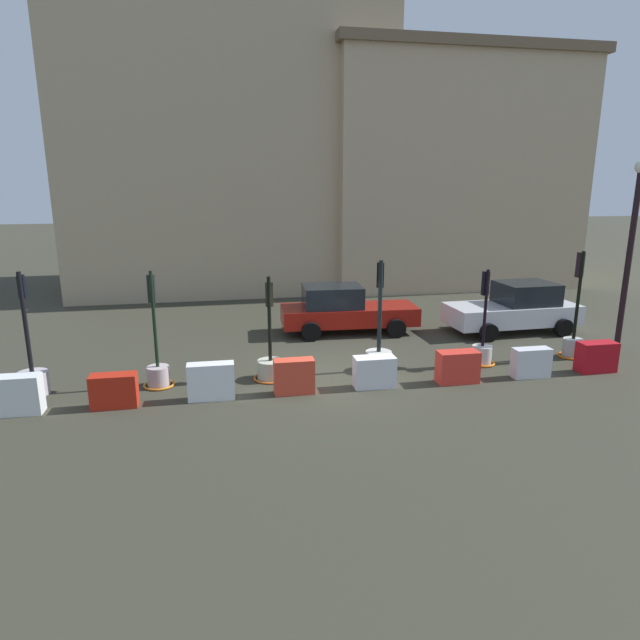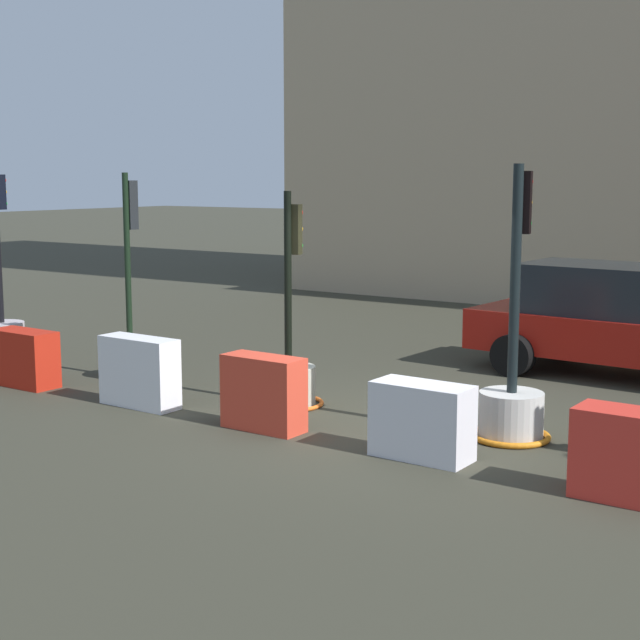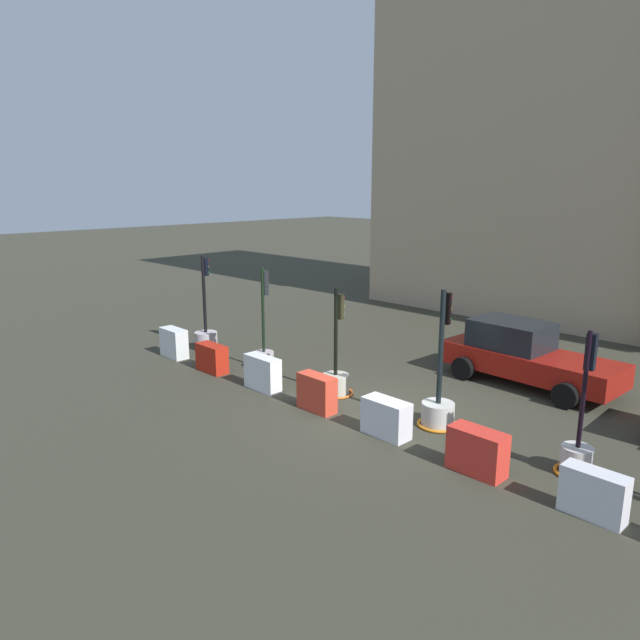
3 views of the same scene
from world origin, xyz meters
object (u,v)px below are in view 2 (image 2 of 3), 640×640
at_px(traffic_light_3, 512,398).
at_px(car_red_compact, 620,324).
at_px(construction_barrier_2, 139,372).
at_px(construction_barrier_3, 264,393).
at_px(traffic_light_1, 130,342).
at_px(traffic_light_0, 2,327).
at_px(construction_barrier_4, 422,421).
at_px(construction_barrier_1, 24,358).
at_px(construction_barrier_5, 634,456).
at_px(traffic_light_2, 289,373).

xyz_separation_m(traffic_light_3, car_red_compact, (-0.00, 3.98, 0.32)).
distance_m(construction_barrier_2, construction_barrier_3, 1.99).
height_order(construction_barrier_3, car_red_compact, car_red_compact).
relative_size(traffic_light_1, construction_barrier_3, 2.99).
relative_size(traffic_light_0, traffic_light_3, 1.00).
xyz_separation_m(construction_barrier_3, construction_barrier_4, (2.04, 0.02, -0.04)).
xyz_separation_m(traffic_light_1, construction_barrier_4, (5.34, -1.13, -0.13)).
bearing_deg(construction_barrier_1, construction_barrier_5, -0.25).
bearing_deg(traffic_light_1, traffic_light_3, 0.79).
bearing_deg(construction_barrier_2, construction_barrier_5, -0.72).
height_order(traffic_light_0, car_red_compact, traffic_light_0).
bearing_deg(traffic_light_2, construction_barrier_3, -67.93).
bearing_deg(construction_barrier_4, car_red_compact, 84.75).
bearing_deg(construction_barrier_3, traffic_light_0, 169.32).
relative_size(construction_barrier_4, car_red_compact, 0.22).
distance_m(traffic_light_0, traffic_light_3, 8.76).
bearing_deg(construction_barrier_5, construction_barrier_2, 179.28).
height_order(construction_barrier_4, construction_barrier_5, construction_barrier_5).
xyz_separation_m(construction_barrier_1, construction_barrier_5, (8.41, -0.04, 0.02)).
distance_m(construction_barrier_4, car_red_compact, 5.22).
bearing_deg(construction_barrier_5, construction_barrier_1, 179.75).
bearing_deg(traffic_light_3, traffic_light_1, -179.21).
relative_size(traffic_light_0, construction_barrier_1, 2.92).
relative_size(traffic_light_0, car_red_compact, 0.65).
distance_m(traffic_light_3, construction_barrier_5, 2.15).
height_order(construction_barrier_3, construction_barrier_5, construction_barrier_3).
distance_m(traffic_light_1, construction_barrier_2, 1.74).
relative_size(construction_barrier_4, construction_barrier_5, 0.98).
height_order(construction_barrier_1, construction_barrier_2, construction_barrier_2).
relative_size(traffic_light_3, construction_barrier_5, 2.85).
bearing_deg(construction_barrier_3, construction_barrier_5, -0.97).
xyz_separation_m(traffic_light_3, construction_barrier_1, (-6.70, -1.27, -0.07)).
relative_size(traffic_light_1, traffic_light_3, 0.97).
distance_m(traffic_light_3, construction_barrier_1, 6.82).
bearing_deg(construction_barrier_4, traffic_light_0, 172.08).
distance_m(construction_barrier_5, car_red_compact, 5.57).
bearing_deg(construction_barrier_2, construction_barrier_1, -178.89).
distance_m(construction_barrier_4, construction_barrier_5, 2.20).
bearing_deg(construction_barrier_3, construction_barrier_2, 179.79).
height_order(traffic_light_1, construction_barrier_4, traffic_light_1).
height_order(traffic_light_2, traffic_light_3, traffic_light_3).
bearing_deg(traffic_light_1, traffic_light_0, 179.54).
bearing_deg(traffic_light_0, construction_barrier_5, -6.79).
bearing_deg(traffic_light_3, traffic_light_0, -179.63).
bearing_deg(car_red_compact, construction_barrier_2, -130.89).
relative_size(traffic_light_0, traffic_light_2, 1.11).
bearing_deg(car_red_compact, construction_barrier_4, -95.25).
relative_size(construction_barrier_2, construction_barrier_5, 1.04).
xyz_separation_m(traffic_light_1, construction_barrier_5, (7.54, -1.22, -0.11)).
xyz_separation_m(construction_barrier_5, car_red_compact, (-1.72, 5.28, 0.37)).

